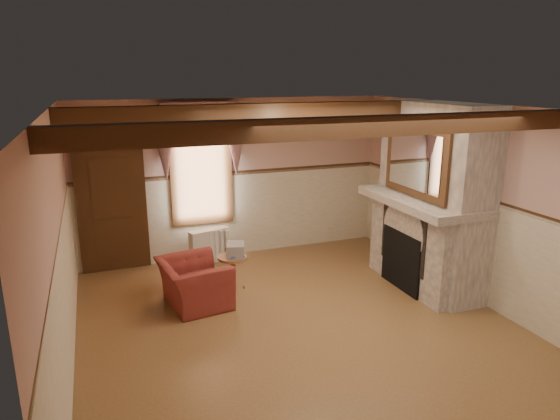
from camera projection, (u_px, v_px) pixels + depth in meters
name	position (u px, v px, depth m)	size (l,w,h in m)	color
floor	(299.00, 327.00, 6.50)	(5.50, 6.00, 0.01)	brown
ceiling	(302.00, 109.00, 5.76)	(5.50, 6.00, 0.01)	silver
wall_back	(235.00, 178.00, 8.84)	(5.50, 0.02, 2.80)	tan
wall_front	(470.00, 343.00, 3.42)	(5.50, 0.02, 2.80)	tan
wall_left	(57.00, 251.00, 5.20)	(0.02, 6.00, 2.80)	tan
wall_right	(479.00, 205.00, 7.07)	(0.02, 6.00, 2.80)	tan
wainscot	(300.00, 273.00, 6.30)	(5.50, 6.00, 1.50)	beige
chair_rail	(300.00, 216.00, 6.10)	(5.50, 6.00, 0.08)	black
firebox	(405.00, 260.00, 7.60)	(0.20, 0.95, 0.90)	black
armchair	(194.00, 283.00, 7.06)	(1.01, 0.88, 0.65)	maroon
side_table	(233.00, 273.00, 7.55)	(0.46, 0.46, 0.55)	brown
book_stack	(235.00, 250.00, 7.44)	(0.26, 0.32, 0.20)	#B7AD8C
radiator	(209.00, 246.00, 8.67)	(0.70, 0.18, 0.60)	silver
bowl	(419.00, 192.00, 7.52)	(0.33, 0.33, 0.08)	brown
mantel_clock	(402.00, 183.00, 7.93)	(0.14, 0.24, 0.20)	black
oil_lamp	(415.00, 185.00, 7.60)	(0.11, 0.11, 0.28)	#CE823A
candle_red	(449.00, 200.00, 6.90)	(0.06, 0.06, 0.16)	#B21E15
jar_yellow	(450.00, 202.00, 6.88)	(0.06, 0.06, 0.12)	gold
fireplace	(433.00, 197.00, 7.50)	(0.85, 2.00, 2.80)	gray
mantel	(423.00, 201.00, 7.45)	(1.05, 2.05, 0.12)	gray
overmantel_mirror	(416.00, 161.00, 7.22)	(0.06, 1.44, 1.04)	silver
door	(112.00, 209.00, 8.16)	(1.10, 0.10, 2.10)	black
window	(201.00, 167.00, 8.54)	(1.06, 0.08, 2.02)	white
window_drapes	(201.00, 132.00, 8.30)	(1.30, 0.14, 1.40)	gray
ceiling_beam_front	(351.00, 127.00, 4.71)	(5.50, 0.18, 0.20)	black
ceiling_beam_back	(268.00, 111.00, 6.87)	(5.50, 0.18, 0.20)	black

